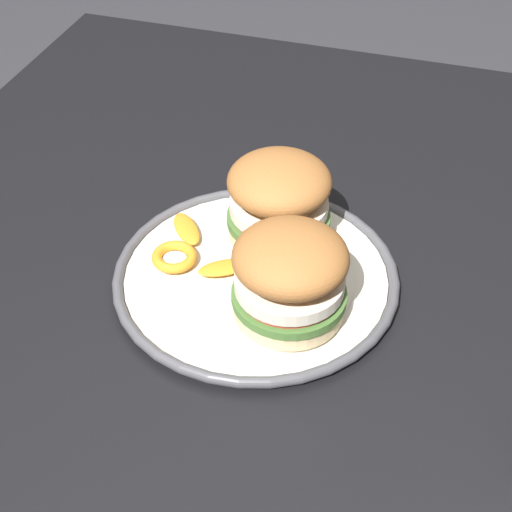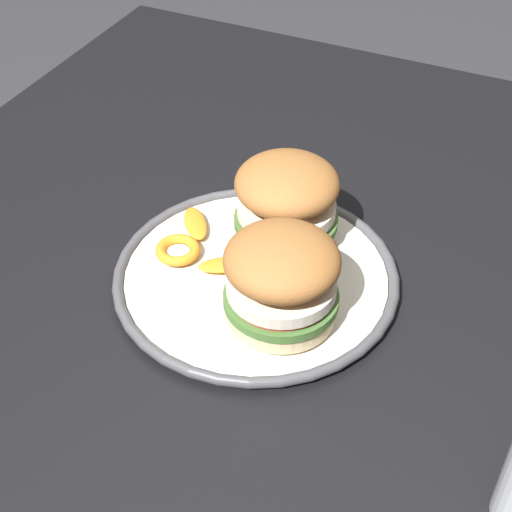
{
  "view_description": "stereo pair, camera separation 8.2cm",
  "coord_description": "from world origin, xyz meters",
  "px_view_note": "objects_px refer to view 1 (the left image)",
  "views": [
    {
      "loc": [
        0.53,
        0.21,
        1.34
      ],
      "look_at": [
        -0.06,
        0.02,
        0.79
      ],
      "focal_mm": 54.37,
      "sensor_mm": 36.0,
      "label": 1
    },
    {
      "loc": [
        0.51,
        0.29,
        1.34
      ],
      "look_at": [
        -0.06,
        0.02,
        0.79
      ],
      "focal_mm": 54.37,
      "sensor_mm": 36.0,
      "label": 2
    }
  ],
  "objects_px": {
    "dining_table": "(219,376)",
    "sandwich_half_right": "(290,275)",
    "dinner_plate": "(256,277)",
    "sandwich_half_left": "(279,199)"
  },
  "relations": [
    {
      "from": "dinner_plate",
      "to": "sandwich_half_left",
      "type": "bearing_deg",
      "value": 175.55
    },
    {
      "from": "dinner_plate",
      "to": "sandwich_half_right",
      "type": "xyz_separation_m",
      "value": [
        0.05,
        0.05,
        0.06
      ]
    },
    {
      "from": "sandwich_half_right",
      "to": "dinner_plate",
      "type": "bearing_deg",
      "value": -133.76
    },
    {
      "from": "sandwich_half_left",
      "to": "sandwich_half_right",
      "type": "height_order",
      "value": "same"
    },
    {
      "from": "dining_table",
      "to": "dinner_plate",
      "type": "distance_m",
      "value": 0.13
    },
    {
      "from": "dining_table",
      "to": "dinner_plate",
      "type": "relative_size",
      "value": 4.08
    },
    {
      "from": "dining_table",
      "to": "sandwich_half_left",
      "type": "xyz_separation_m",
      "value": [
        -0.13,
        0.03,
        0.17
      ]
    },
    {
      "from": "dinner_plate",
      "to": "dining_table",
      "type": "bearing_deg",
      "value": -21.69
    },
    {
      "from": "dinner_plate",
      "to": "sandwich_half_left",
      "type": "xyz_separation_m",
      "value": [
        -0.07,
        0.01,
        0.06
      ]
    },
    {
      "from": "dining_table",
      "to": "sandwich_half_right",
      "type": "relative_size",
      "value": 7.91
    }
  ]
}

